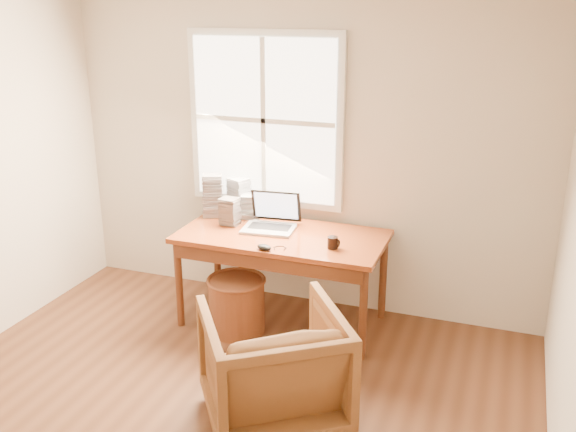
# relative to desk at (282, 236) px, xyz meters

# --- Properties ---
(room_shell) EXTENTS (4.04, 4.54, 2.64)m
(room_shell) POSITION_rel_desk_xyz_m (-0.02, -1.64, 0.59)
(room_shell) COLOR #57321E
(room_shell) RESTS_ON ground
(desk) EXTENTS (1.60, 0.80, 0.04)m
(desk) POSITION_rel_desk_xyz_m (0.00, 0.00, 0.00)
(desk) COLOR brown
(desk) RESTS_ON room_shell
(armchair) EXTENTS (1.13, 1.14, 0.75)m
(armchair) POSITION_rel_desk_xyz_m (0.40, -1.23, -0.35)
(armchair) COLOR brown
(armchair) RESTS_ON room_shell
(wicker_stool) EXTENTS (0.50, 0.50, 0.43)m
(wicker_stool) POSITION_rel_desk_xyz_m (-0.28, -0.27, -0.51)
(wicker_stool) COLOR brown
(wicker_stool) RESTS_ON room_shell
(laptop) EXTENTS (0.40, 0.41, 0.27)m
(laptop) POSITION_rel_desk_xyz_m (-0.13, 0.04, 0.16)
(laptop) COLOR #AAACB1
(laptop) RESTS_ON desk
(mouse) EXTENTS (0.13, 0.10, 0.04)m
(mouse) POSITION_rel_desk_xyz_m (-0.01, -0.35, 0.04)
(mouse) COLOR black
(mouse) RESTS_ON desk
(coffee_mug) EXTENTS (0.10, 0.10, 0.09)m
(coffee_mug) POSITION_rel_desk_xyz_m (0.45, -0.15, 0.06)
(coffee_mug) COLOR black
(coffee_mug) RESTS_ON desk
(cd_stack_a) EXTENTS (0.20, 0.19, 0.31)m
(cd_stack_a) POSITION_rel_desk_xyz_m (-0.52, 0.34, 0.18)
(cd_stack_a) COLOR silver
(cd_stack_a) RESTS_ON desk
(cd_stack_b) EXTENTS (0.15, 0.14, 0.22)m
(cd_stack_b) POSITION_rel_desk_xyz_m (-0.47, 0.07, 0.13)
(cd_stack_b) COLOR #26272B
(cd_stack_b) RESTS_ON desk
(cd_stack_c) EXTENTS (0.20, 0.19, 0.36)m
(cd_stack_c) POSITION_rel_desk_xyz_m (-0.69, 0.21, 0.20)
(cd_stack_c) COLOR #90929D
(cd_stack_c) RESTS_ON desk
(cd_stack_d) EXTENTS (0.18, 0.17, 0.20)m
(cd_stack_d) POSITION_rel_desk_xyz_m (-0.39, 0.28, 0.12)
(cd_stack_d) COLOR silver
(cd_stack_d) RESTS_ON desk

